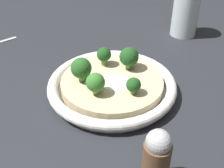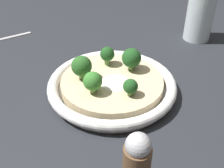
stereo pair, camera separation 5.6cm
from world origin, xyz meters
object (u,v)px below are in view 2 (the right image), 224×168
Objects in this scene: drinking_glass at (200,16)px; risotto_bowl at (112,85)px; broccoli_front_left at (93,81)px; broccoli_front at (131,86)px; broccoli_right at (132,58)px; pepper_shaker at (137,162)px; broccoli_back_right at (107,55)px; broccoli_left at (82,66)px.

risotto_bowl is at bearing -167.61° from drinking_glass.
broccoli_front_left is 0.39m from drinking_glass.
risotto_bowl is at bearing 15.39° from broccoli_front_left.
drinking_glass reaches higher than risotto_bowl.
broccoli_front is 0.09m from broccoli_right.
pepper_shaker is (-0.15, -0.21, -0.01)m from broccoli_right.
broccoli_front_left is 0.33× the size of drinking_glass.
broccoli_back_right reaches higher than risotto_bowl.
pepper_shaker reaches higher than risotto_bowl.
pepper_shaker is (-0.12, -0.25, -0.01)m from broccoli_back_right.
broccoli_front_left is 1.05× the size of broccoli_back_right.
broccoli_left is (-0.05, 0.04, 0.04)m from risotto_bowl.
risotto_bowl is 0.07m from broccoli_right.
risotto_bowl is at bearing -171.38° from broccoli_right.
broccoli_right is at bearing -166.88° from drinking_glass.
broccoli_left is 1.14× the size of broccoli_front_left.
pepper_shaker is at bearing -115.50° from risotto_bowl.
broccoli_right is 0.49× the size of pepper_shaker.
broccoli_left is (-0.05, 0.10, 0.01)m from broccoli_front.
pepper_shaker reaches higher than broccoli_left.
broccoli_front_left is (-0.05, -0.01, 0.04)m from risotto_bowl.
broccoli_left is 0.07m from broccoli_back_right.
broccoli_front_left is 0.19m from pepper_shaker.
broccoli_right is (0.03, -0.05, 0.00)m from broccoli_back_right.
broccoli_left is at bearing 116.31° from broccoli_front.
risotto_bowl is 0.07m from broccoli_left.
broccoli_right reaches higher than broccoli_front.
pepper_shaker reaches higher than broccoli_right.
broccoli_left is at bearing 141.19° from risotto_bowl.
broccoli_front_left is 0.11m from broccoli_right.
risotto_bowl is 0.22m from pepper_shaker.
drinking_glass reaches higher than broccoli_left.
drinking_glass is at bearing 13.12° from broccoli_right.
drinking_glass is 1.31× the size of pepper_shaker.
broccoli_front_left is (-0.05, 0.05, 0.01)m from broccoli_front.
broccoli_front_left is (-0.01, -0.05, -0.00)m from broccoli_left.
pepper_shaker is (-0.05, -0.24, -0.01)m from broccoli_left.
broccoli_front_left is at bearing 76.99° from pepper_shaker.
broccoli_front is 0.81× the size of broccoli_back_right.
broccoli_front_left is 0.10m from broccoli_back_right.
pepper_shaker is (-0.09, -0.20, 0.03)m from risotto_bowl.
broccoli_front is 0.17m from pepper_shaker.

